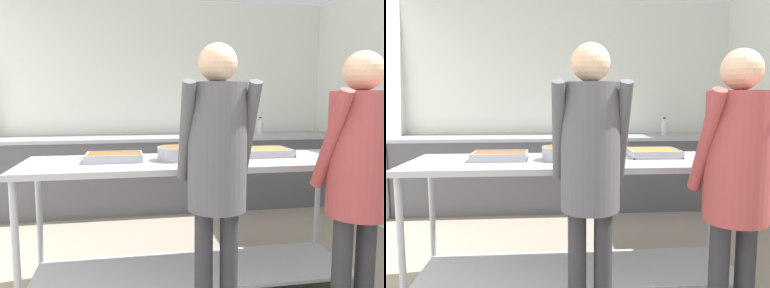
# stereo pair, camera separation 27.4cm
# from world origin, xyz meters

# --- Properties ---
(wall_rear) EXTENTS (4.39, 0.06, 2.65)m
(wall_rear) POSITION_xyz_m (0.00, 4.03, 1.32)
(wall_rear) COLOR silver
(wall_rear) RESTS_ON ground_plane
(back_counter) EXTENTS (4.23, 0.65, 0.91)m
(back_counter) POSITION_xyz_m (-0.00, 3.66, 0.46)
(back_counter) COLOR #4C4C51
(back_counter) RESTS_ON ground_plane
(serving_counter) EXTENTS (2.36, 0.72, 0.94)m
(serving_counter) POSITION_xyz_m (-0.07, 1.63, 0.64)
(serving_counter) COLOR #9EA0A8
(serving_counter) RESTS_ON ground_plane
(serving_tray_roast) EXTENTS (0.38, 0.26, 0.05)m
(serving_tray_roast) POSITION_xyz_m (-0.63, 1.67, 0.96)
(serving_tray_roast) COLOR #9EA0A8
(serving_tray_roast) RESTS_ON serving_counter
(sauce_pan) EXTENTS (0.41, 0.27, 0.09)m
(sauce_pan) POSITION_xyz_m (-0.19, 1.64, 0.99)
(sauce_pan) COLOR #9EA0A8
(sauce_pan) RESTS_ON serving_counter
(plate_stack) EXTENTS (0.23, 0.23, 0.07)m
(plate_stack) POSITION_xyz_m (0.16, 1.73, 0.97)
(plate_stack) COLOR white
(plate_stack) RESTS_ON serving_counter
(serving_tray_vegetables) EXTENTS (0.37, 0.31, 0.05)m
(serving_tray_vegetables) POSITION_xyz_m (0.50, 1.74, 0.96)
(serving_tray_vegetables) COLOR #9EA0A8
(serving_tray_vegetables) RESTS_ON serving_counter
(guest_serving_left) EXTENTS (0.42, 0.32, 1.66)m
(guest_serving_left) POSITION_xyz_m (-0.05, 1.03, 1.04)
(guest_serving_left) COLOR #2D2D33
(guest_serving_left) RESTS_ON ground_plane
(guest_serving_right) EXTENTS (0.44, 0.33, 1.62)m
(guest_serving_right) POSITION_xyz_m (0.69, 0.85, 1.00)
(guest_serving_right) COLOR #2D2D33
(guest_serving_right) RESTS_ON ground_plane
(water_bottle) EXTENTS (0.08, 0.08, 0.23)m
(water_bottle) POSITION_xyz_m (1.19, 3.72, 1.02)
(water_bottle) COLOR silver
(water_bottle) RESTS_ON back_counter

